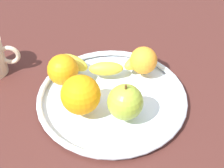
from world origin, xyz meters
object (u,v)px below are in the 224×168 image
object	(u,v)px
fruit_bowl	(112,98)
orange_front_right	(81,95)
apple	(125,102)
orange_front_left	(63,70)
orange_back_left	(144,60)
banana	(108,64)

from	to	relation	value
fruit_bowl	orange_front_right	bearing A→B (deg)	-147.61
apple	orange_front_left	distance (cm)	16.05
apple	orange_back_left	distance (cm)	13.90
orange_back_left	fruit_bowl	bearing A→B (deg)	-133.32
orange_back_left	apple	bearing A→B (deg)	-109.62
orange_back_left	banana	bearing A→B (deg)	173.70
banana	apple	bearing A→B (deg)	-78.13
orange_front_right	fruit_bowl	bearing A→B (deg)	32.39
fruit_bowl	orange_front_left	world-z (taller)	orange_front_left
fruit_bowl	banana	distance (cm)	8.70
orange_front_right	orange_back_left	bearing A→B (deg)	40.79
fruit_bowl	apple	xyz separation A→B (cm)	(2.37, -5.63, 4.36)
banana	orange_front_right	world-z (taller)	orange_front_right
orange_front_right	orange_front_left	size ratio (longest dim) A/B	1.18
banana	orange_front_left	distance (cm)	10.38
banana	orange_back_left	xyz separation A→B (cm)	(7.80, -0.86, 1.47)
fruit_bowl	orange_front_right	distance (cm)	8.64
orange_back_left	orange_front_right	distance (cm)	17.35
orange_front_right	orange_front_left	bearing A→B (deg)	116.60
apple	orange_front_right	size ratio (longest dim) A/B	1.00
fruit_bowl	apple	distance (cm)	7.50
fruit_bowl	orange_front_right	world-z (taller)	orange_front_right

